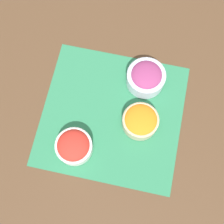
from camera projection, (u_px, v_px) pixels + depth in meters
ground_plane at (112, 115)px, 1.00m from camera, size 3.00×3.00×0.00m
placemat at (112, 115)px, 1.00m from camera, size 0.44×0.43×0.00m
onion_bowl at (146, 77)px, 1.00m from camera, size 0.12×0.12×0.07m
tomato_bowl at (74, 146)px, 0.94m from camera, size 0.11×0.11×0.07m
carrot_bowl at (140, 121)px, 0.96m from camera, size 0.11×0.11×0.06m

